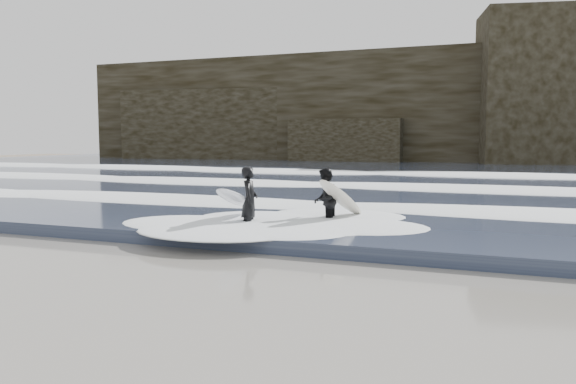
# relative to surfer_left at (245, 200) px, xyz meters

# --- Properties ---
(ground) EXTENTS (120.00, 120.00, 0.00)m
(ground) POSITION_rel_surfer_left_xyz_m (0.72, -5.04, -0.83)
(ground) COLOR #827058
(ground) RESTS_ON ground
(sea) EXTENTS (90.00, 52.00, 0.30)m
(sea) POSITION_rel_surfer_left_xyz_m (0.72, 23.96, -0.68)
(sea) COLOR #2B344B
(sea) RESTS_ON ground
(headland) EXTENTS (70.00, 9.00, 10.00)m
(headland) POSITION_rel_surfer_left_xyz_m (0.72, 40.96, 4.17)
(headland) COLOR black
(headland) RESTS_ON ground
(foam_near) EXTENTS (60.00, 3.20, 0.20)m
(foam_near) POSITION_rel_surfer_left_xyz_m (0.72, 3.96, -0.43)
(foam_near) COLOR white
(foam_near) RESTS_ON sea
(foam_mid) EXTENTS (60.00, 4.00, 0.24)m
(foam_mid) POSITION_rel_surfer_left_xyz_m (0.72, 10.96, -0.41)
(foam_mid) COLOR white
(foam_mid) RESTS_ON sea
(foam_far) EXTENTS (60.00, 4.80, 0.30)m
(foam_far) POSITION_rel_surfer_left_xyz_m (0.72, 19.96, -0.38)
(foam_far) COLOR white
(foam_far) RESTS_ON sea
(surfer_left) EXTENTS (1.17, 2.34, 1.63)m
(surfer_left) POSITION_rel_surfer_left_xyz_m (0.00, 0.00, 0.00)
(surfer_left) COLOR black
(surfer_left) RESTS_ON ground
(surfer_right) EXTENTS (1.26, 1.97, 1.56)m
(surfer_right) POSITION_rel_surfer_left_xyz_m (1.70, 1.17, -0.04)
(surfer_right) COLOR black
(surfer_right) RESTS_ON ground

